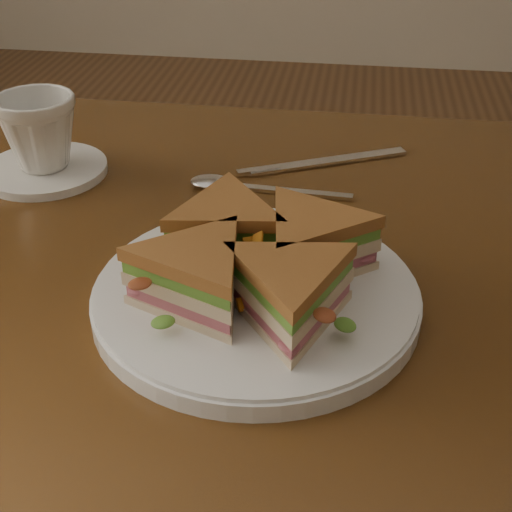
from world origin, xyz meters
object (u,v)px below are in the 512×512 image
object	(u,v)px
plate	(256,297)
knife	(317,164)
table	(323,352)
spoon	(231,185)
saucer	(46,170)
sandwich_wedges	(256,261)
coffee_cup	(39,132)

from	to	relation	value
plate	knife	distance (m)	0.29
table	spoon	size ratio (longest dim) A/B	6.52
table	knife	distance (m)	0.25
spoon	saucer	xyz separation A→B (m)	(-0.22, 0.00, 0.00)
table	sandwich_wedges	bearing A→B (deg)	-133.16
spoon	coffee_cup	world-z (taller)	coffee_cup
saucer	coffee_cup	bearing A→B (deg)	0.00
spoon	knife	size ratio (longest dim) A/B	0.93
plate	coffee_cup	bearing A→B (deg)	142.15
sandwich_wedges	knife	distance (m)	0.29
table	saucer	size ratio (longest dim) A/B	8.41
sandwich_wedges	saucer	distance (m)	0.36
table	spoon	bearing A→B (deg)	128.30
sandwich_wedges	saucer	size ratio (longest dim) A/B	1.80
table	plate	size ratio (longest dim) A/B	4.27
saucer	coffee_cup	xyz separation A→B (m)	(0.00, 0.00, 0.05)
spoon	sandwich_wedges	bearing A→B (deg)	-70.94
spoon	plate	bearing A→B (deg)	-70.94
spoon	coffee_cup	bearing A→B (deg)	-177.90
plate	saucer	xyz separation A→B (m)	(-0.28, 0.22, -0.00)
table	saucer	bearing A→B (deg)	155.43
sandwich_wedges	saucer	world-z (taller)	sandwich_wedges
knife	coffee_cup	size ratio (longest dim) A/B	2.19
plate	coffee_cup	size ratio (longest dim) A/B	3.10
spoon	knife	world-z (taller)	spoon
plate	knife	world-z (taller)	plate
plate	table	bearing A→B (deg)	46.84
plate	spoon	size ratio (longest dim) A/B	1.53
spoon	coffee_cup	distance (m)	0.23
plate	spoon	world-z (taller)	plate
knife	coffee_cup	bearing A→B (deg)	166.40
plate	spoon	bearing A→B (deg)	105.67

